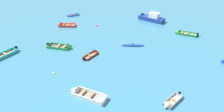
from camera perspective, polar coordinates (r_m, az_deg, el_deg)
rowboat_green_far_right at (r=38.72m, az=17.77°, el=5.83°), size 4.03×1.75×1.08m
kayak_blue_foreground_center at (r=32.90m, az=5.46°, el=2.92°), size 3.52×1.26×0.33m
rowboat_red_cluster_inner at (r=41.21m, az=-12.89°, el=7.92°), size 3.59×1.87×1.13m
rowboat_maroon_center at (r=30.54m, az=-4.77°, el=0.69°), size 1.84×3.07×0.85m
rowboat_grey_midfield_left at (r=22.56m, az=14.92°, el=-12.09°), size 2.10×2.83×0.81m
rowboat_white_outer_left at (r=23.23m, az=-8.23°, el=-9.65°), size 4.27×2.02×1.19m
rowboat_green_near_right at (r=32.75m, az=-12.15°, el=2.25°), size 4.11×1.45×1.29m
rowboat_blue_midfield_right at (r=46.32m, az=-10.96°, el=10.42°), size 2.50×2.42×0.79m
motor_launch_deep_blue_back_row_center at (r=43.70m, az=9.91°, el=9.97°), size 5.80×3.64×2.02m
mooring_buoy_trailing at (r=27.25m, az=-15.05°, el=-4.49°), size 0.30×0.30×0.30m
mooring_buoy_near_foreground at (r=40.50m, az=-4.00°, el=7.94°), size 0.44×0.44×0.44m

